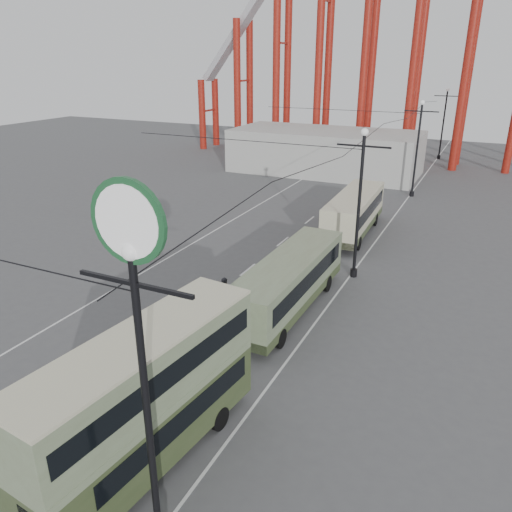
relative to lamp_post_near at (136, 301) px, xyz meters
The scene contains 11 objects.
ground 10.11m from the lamp_post_near, 151.82° to the left, with size 160.00×160.00×0.00m, color #4C4C4F.
road_markings 24.87m from the lamp_post_near, 105.88° to the left, with size 12.52×120.00×0.01m.
lamp_post_near is the anchor object (origin of this frame).
lamp_post_mid 21.24m from the lamp_post_near, 90.00° to the left, with size 3.20×0.44×9.32m.
lamp_post_far 43.12m from the lamp_post_near, 90.00° to the left, with size 3.20×0.44×9.32m.
lamp_post_distant 65.08m from the lamp_post_near, 90.00° to the left, with size 3.20×0.44×9.32m.
fairground_shed 51.61m from the lamp_post_near, 103.06° to the left, with size 22.00×10.00×5.00m, color #ADADA7.
double_decker_bus 6.01m from the lamp_post_near, 130.97° to the left, with size 3.34×9.52×5.01m.
single_decker_green 16.23m from the lamp_post_near, 97.84° to the left, with size 2.65×11.01×3.10m.
single_decker_cream 29.71m from the lamp_post_near, 94.46° to the left, with size 2.97×10.47×3.23m.
pedestrian 15.95m from the lamp_post_near, 111.36° to the left, with size 0.72×0.47×1.98m, color black.
Camera 1 is at (12.59, -11.14, 13.14)m, focal length 35.00 mm.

